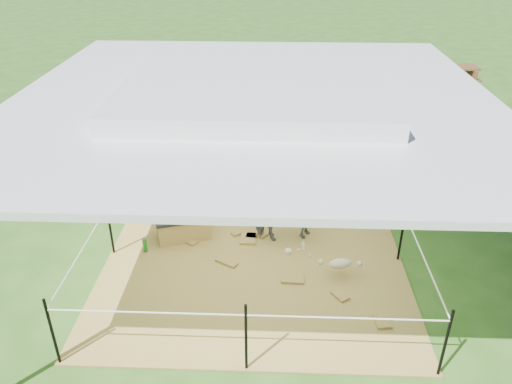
{
  "coord_description": "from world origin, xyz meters",
  "views": [
    {
      "loc": [
        0.28,
        -6.43,
        4.71
      ],
      "look_at": [
        0.0,
        0.6,
        0.85
      ],
      "focal_mm": 35.0,
      "sensor_mm": 36.0,
      "label": 1
    }
  ],
  "objects_px": {
    "green_bottle": "(145,245)",
    "woman": "(187,190)",
    "picnic_table_near": "(340,90)",
    "pony": "(291,216)",
    "picnic_table_far": "(448,77)",
    "straw_bale": "(184,227)",
    "distant_person": "(329,88)",
    "foal": "(340,262)",
    "trash_barrel": "(426,112)"
  },
  "relations": [
    {
      "from": "green_bottle",
      "to": "picnic_table_near",
      "type": "distance_m",
      "value": 8.62
    },
    {
      "from": "woman",
      "to": "pony",
      "type": "distance_m",
      "value": 1.72
    },
    {
      "from": "green_bottle",
      "to": "straw_bale",
      "type": "bearing_deg",
      "value": 39.29
    },
    {
      "from": "green_bottle",
      "to": "woman",
      "type": "bearing_deg",
      "value": 34.7
    },
    {
      "from": "trash_barrel",
      "to": "picnic_table_near",
      "type": "bearing_deg",
      "value": 134.06
    },
    {
      "from": "straw_bale",
      "to": "picnic_table_far",
      "type": "height_order",
      "value": "picnic_table_far"
    },
    {
      "from": "straw_bale",
      "to": "distant_person",
      "type": "relative_size",
      "value": 0.71
    },
    {
      "from": "trash_barrel",
      "to": "woman",
      "type": "bearing_deg",
      "value": -134.84
    },
    {
      "from": "picnic_table_near",
      "to": "distant_person",
      "type": "xyz_separation_m",
      "value": [
        -0.38,
        -0.55,
        0.24
      ]
    },
    {
      "from": "pony",
      "to": "picnic_table_near",
      "type": "relative_size",
      "value": 0.65
    },
    {
      "from": "pony",
      "to": "distant_person",
      "type": "distance_m",
      "value": 6.81
    },
    {
      "from": "picnic_table_far",
      "to": "distant_person",
      "type": "bearing_deg",
      "value": -150.99
    },
    {
      "from": "trash_barrel",
      "to": "distant_person",
      "type": "height_order",
      "value": "distant_person"
    },
    {
      "from": "green_bottle",
      "to": "pony",
      "type": "bearing_deg",
      "value": 10.45
    },
    {
      "from": "woman",
      "to": "picnic_table_near",
      "type": "relative_size",
      "value": 0.59
    },
    {
      "from": "foal",
      "to": "straw_bale",
      "type": "bearing_deg",
      "value": 145.45
    },
    {
      "from": "green_bottle",
      "to": "trash_barrel",
      "type": "bearing_deg",
      "value": 44.15
    },
    {
      "from": "straw_bale",
      "to": "foal",
      "type": "bearing_deg",
      "value": -20.99
    },
    {
      "from": "foal",
      "to": "picnic_table_far",
      "type": "bearing_deg",
      "value": 51.99
    },
    {
      "from": "woman",
      "to": "picnic_table_near",
      "type": "height_order",
      "value": "woman"
    },
    {
      "from": "woman",
      "to": "foal",
      "type": "xyz_separation_m",
      "value": [
        2.38,
        -0.95,
        -0.63
      ]
    },
    {
      "from": "green_bottle",
      "to": "picnic_table_far",
      "type": "height_order",
      "value": "picnic_table_far"
    },
    {
      "from": "green_bottle",
      "to": "pony",
      "type": "relative_size",
      "value": 0.21
    },
    {
      "from": "straw_bale",
      "to": "picnic_table_far",
      "type": "bearing_deg",
      "value": 51.83
    },
    {
      "from": "trash_barrel",
      "to": "foal",
      "type": "bearing_deg",
      "value": -114.48
    },
    {
      "from": "foal",
      "to": "picnic_table_far",
      "type": "xyz_separation_m",
      "value": [
        4.43,
        9.75,
        0.06
      ]
    },
    {
      "from": "woman",
      "to": "pony",
      "type": "height_order",
      "value": "woman"
    },
    {
      "from": "straw_bale",
      "to": "picnic_table_near",
      "type": "xyz_separation_m",
      "value": [
        3.34,
        7.24,
        0.14
      ]
    },
    {
      "from": "picnic_table_far",
      "to": "distant_person",
      "type": "xyz_separation_m",
      "value": [
        -3.95,
        -2.11,
        0.25
      ]
    },
    {
      "from": "picnic_table_far",
      "to": "distant_person",
      "type": "height_order",
      "value": "distant_person"
    },
    {
      "from": "picnic_table_near",
      "to": "distant_person",
      "type": "distance_m",
      "value": 0.71
    },
    {
      "from": "woman",
      "to": "foal",
      "type": "relative_size",
      "value": 1.11
    },
    {
      "from": "straw_bale",
      "to": "picnic_table_far",
      "type": "distance_m",
      "value": 11.19
    },
    {
      "from": "straw_bale",
      "to": "picnic_table_near",
      "type": "distance_m",
      "value": 7.97
    },
    {
      "from": "foal",
      "to": "trash_barrel",
      "type": "xyz_separation_m",
      "value": [
        2.81,
        6.17,
        0.16
      ]
    },
    {
      "from": "woman",
      "to": "picnic_table_near",
      "type": "bearing_deg",
      "value": 137.4
    },
    {
      "from": "pony",
      "to": "woman",
      "type": "bearing_deg",
      "value": 77.17
    },
    {
      "from": "green_bottle",
      "to": "picnic_table_far",
      "type": "bearing_deg",
      "value": 51.08
    },
    {
      "from": "picnic_table_near",
      "to": "distant_person",
      "type": "bearing_deg",
      "value": -152.1
    },
    {
      "from": "green_bottle",
      "to": "foal",
      "type": "xyz_separation_m",
      "value": [
        3.03,
        -0.5,
        0.14
      ]
    },
    {
      "from": "green_bottle",
      "to": "picnic_table_far",
      "type": "distance_m",
      "value": 11.88
    },
    {
      "from": "foal",
      "to": "picnic_table_near",
      "type": "relative_size",
      "value": 0.54
    },
    {
      "from": "woman",
      "to": "picnic_table_near",
      "type": "distance_m",
      "value": 7.95
    },
    {
      "from": "distant_person",
      "to": "straw_bale",
      "type": "bearing_deg",
      "value": 83.02
    },
    {
      "from": "foal",
      "to": "distant_person",
      "type": "distance_m",
      "value": 7.66
    },
    {
      "from": "pony",
      "to": "foal",
      "type": "xyz_separation_m",
      "value": [
        0.71,
        -0.93,
        -0.21
      ]
    },
    {
      "from": "green_bottle",
      "to": "foal",
      "type": "height_order",
      "value": "foal"
    },
    {
      "from": "woman",
      "to": "green_bottle",
      "type": "xyz_separation_m",
      "value": [
        -0.65,
        -0.45,
        -0.77
      ]
    },
    {
      "from": "picnic_table_near",
      "to": "trash_barrel",
      "type": "bearing_deg",
      "value": -73.67
    },
    {
      "from": "pony",
      "to": "foal",
      "type": "distance_m",
      "value": 1.19
    }
  ]
}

